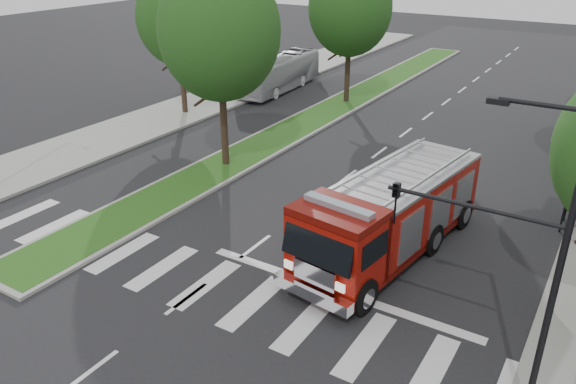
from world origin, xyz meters
name	(u,v)px	position (x,y,z in m)	size (l,w,h in m)	color
ground	(255,247)	(0.00, 0.00, 0.00)	(140.00, 140.00, 0.00)	black
sidewalk_left	(159,119)	(-14.50, 10.00, 0.07)	(5.00, 80.00, 0.15)	gray
median	(333,109)	(-6.00, 18.00, 0.08)	(3.00, 50.00, 0.15)	gray
tree_median_near	(219,31)	(-6.00, 6.00, 6.81)	(5.80, 5.80, 10.16)	black
tree_median_far	(350,8)	(-6.00, 20.00, 6.49)	(5.60, 5.60, 9.72)	black
tree_left_mid	(178,18)	(-14.00, 12.00, 6.16)	(5.20, 5.20, 9.16)	black
streetlight_right_near	(518,248)	(9.61, -3.50, 4.67)	(4.08, 0.22, 8.00)	black
fire_engine	(390,215)	(4.48, 2.27, 1.60)	(4.17, 9.95, 3.34)	#5C0A05
city_bus	(280,73)	(-12.00, 20.65, 1.32)	(2.22, 9.51, 2.65)	#B7B6BB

